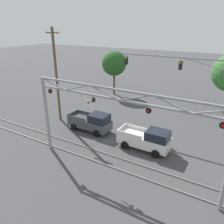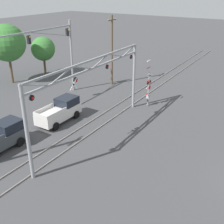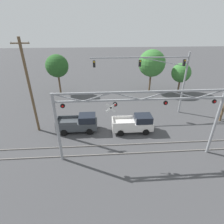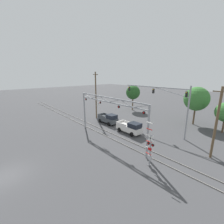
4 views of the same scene
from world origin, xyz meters
The scene contains 8 objects.
rail_track_near centered at (0.00, 13.93, 0.05)m, with size 80.00×0.08×0.10m, color gray.
rail_track_far centered at (0.00, 15.37, 0.05)m, with size 80.00×0.08×0.10m, color gray.
crossing_gantry centered at (-0.01, 13.65, 4.67)m, with size 14.67×0.29×6.73m.
traffic_signal_span centered at (4.97, 22.54, 5.88)m, with size 12.64×0.39×8.45m.
pickup_truck_lead centered at (0.55, 17.99, 1.02)m, with size 4.77×2.07×2.10m.
pickup_truck_following centered at (-5.99, 18.55, 1.02)m, with size 4.73×2.07×2.10m.
utility_pole_left centered at (-10.97, 19.04, 5.42)m, with size 1.80×0.28×10.53m.
background_tree_beyond_span centered at (-10.69, 31.51, 5.03)m, with size 3.90×3.90×7.00m.
Camera 1 is at (6.72, 1.33, 10.70)m, focal length 35.00 mm.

